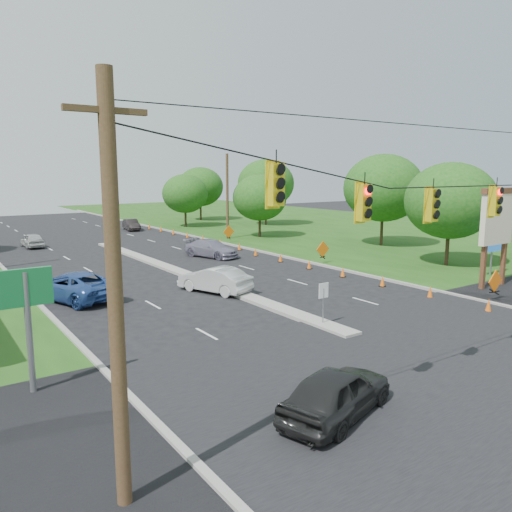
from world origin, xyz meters
TOP-DOWN VIEW (x-y plane):
  - ground at (0.00, 0.00)m, footprint 160.00×160.00m
  - grass_right at (30.00, 20.00)m, footprint 40.00×160.00m
  - cross_street at (0.00, 0.00)m, footprint 160.00×14.00m
  - curb_left at (-10.10, 30.00)m, footprint 0.25×110.00m
  - curb_right at (10.10, 30.00)m, footprint 0.25×110.00m
  - median at (0.00, 21.00)m, footprint 1.00×34.00m
  - median_sign at (0.00, 6.00)m, footprint 0.55×0.06m
  - signal_span at (-0.05, -1.00)m, footprint 25.60×0.32m
  - utility_pole_far_right at (12.50, 35.00)m, footprint 0.28×0.28m
  - pylon_sign at (14.31, 6.20)m, footprint 5.90×2.30m
  - cone_0 at (8.58, 3.00)m, footprint 0.32×0.32m
  - cone_1 at (8.58, 6.50)m, footprint 0.32×0.32m
  - cone_2 at (8.58, 10.00)m, footprint 0.32×0.32m
  - cone_3 at (8.58, 13.50)m, footprint 0.32×0.32m
  - cone_4 at (8.58, 17.00)m, footprint 0.32×0.32m
  - cone_5 at (8.58, 20.50)m, footprint 0.32×0.32m
  - cone_6 at (8.58, 24.00)m, footprint 0.32×0.32m
  - cone_7 at (9.18, 27.50)m, footprint 0.32×0.32m
  - cone_8 at (9.18, 31.00)m, footprint 0.32×0.32m
  - cone_9 at (9.18, 34.50)m, footprint 0.32×0.32m
  - cone_10 at (9.18, 38.00)m, footprint 0.32×0.32m
  - cone_11 at (9.18, 41.50)m, footprint 0.32×0.32m
  - cone_12 at (9.18, 45.00)m, footprint 0.32×0.32m
  - cone_13 at (9.18, 48.50)m, footprint 0.32×0.32m
  - work_sign_0 at (10.80, 4.00)m, footprint 1.27×0.58m
  - work_sign_1 at (10.80, 18.00)m, footprint 1.27×0.58m
  - work_sign_2 at (10.80, 32.00)m, footprint 1.27×0.58m
  - tree_7 at (18.00, 12.00)m, footprint 6.72×6.72m
  - tree_8 at (22.00, 22.00)m, footprint 7.56×7.56m
  - tree_9 at (16.00, 34.00)m, footprint 5.88×5.88m
  - tree_10 at (24.00, 44.00)m, footprint 7.56×7.56m
  - tree_11 at (20.00, 55.00)m, footprint 6.72×6.72m
  - tree_12 at (14.00, 48.00)m, footprint 5.88×5.88m
  - black_sedan at (-5.53, -0.70)m, footprint 4.72×3.02m
  - white_sedan at (-0.79, 14.66)m, footprint 3.14×4.93m
  - blue_pickup at (-8.20, 17.54)m, footprint 4.49×6.33m
  - silver_car_far at (5.23, 25.68)m, footprint 3.53×5.43m
  - silver_car_oncoming at (-6.09, 40.12)m, footprint 1.69×4.03m
  - dark_car_receding at (6.84, 48.52)m, footprint 2.04×4.33m

SIDE VIEW (x-z plane):
  - ground at x=0.00m, z-range 0.00..0.00m
  - grass_right at x=30.00m, z-range -0.03..0.03m
  - cross_street at x=0.00m, z-range -0.01..0.01m
  - curb_left at x=-10.10m, z-range -0.08..0.08m
  - curb_right at x=10.10m, z-range -0.08..0.08m
  - median at x=0.00m, z-range -0.09..0.09m
  - cone_0 at x=8.58m, z-range 0.00..0.70m
  - cone_1 at x=8.58m, z-range 0.00..0.70m
  - cone_2 at x=8.58m, z-range 0.00..0.70m
  - cone_3 at x=8.58m, z-range 0.00..0.70m
  - cone_4 at x=8.58m, z-range 0.00..0.70m
  - cone_5 at x=8.58m, z-range 0.00..0.70m
  - cone_6 at x=8.58m, z-range 0.00..0.70m
  - cone_7 at x=9.18m, z-range 0.00..0.70m
  - cone_8 at x=9.18m, z-range 0.00..0.70m
  - cone_9 at x=9.18m, z-range 0.00..0.70m
  - cone_10 at x=9.18m, z-range 0.00..0.70m
  - cone_11 at x=9.18m, z-range 0.00..0.70m
  - cone_12 at x=9.18m, z-range 0.00..0.70m
  - cone_13 at x=9.18m, z-range 0.00..0.70m
  - silver_car_oncoming at x=-6.09m, z-range 0.00..1.36m
  - dark_car_receding at x=6.84m, z-range 0.00..1.37m
  - silver_car_far at x=5.23m, z-range 0.00..1.46m
  - black_sedan at x=-5.53m, z-range 0.00..1.50m
  - white_sedan at x=-0.79m, z-range 0.00..1.53m
  - blue_pickup at x=-8.20m, z-range 0.00..1.60m
  - work_sign_0 at x=10.80m, z-range 0.41..1.78m
  - work_sign_1 at x=10.80m, z-range 0.41..1.78m
  - work_sign_2 at x=10.80m, z-range 0.41..1.78m
  - median_sign at x=0.00m, z-range 0.44..2.49m
  - pylon_sign at x=14.31m, z-range 0.94..7.06m
  - tree_9 at x=16.00m, z-range 0.91..7.77m
  - tree_12 at x=14.00m, z-range 0.91..7.77m
  - utility_pole_far_right at x=12.50m, z-range 0.00..9.00m
  - tree_7 at x=18.00m, z-range 1.04..8.88m
  - tree_11 at x=20.00m, z-range 1.04..8.88m
  - signal_span at x=-0.05m, z-range 0.47..9.47m
  - tree_8 at x=22.00m, z-range 1.17..9.99m
  - tree_10 at x=24.00m, z-range 1.17..9.99m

